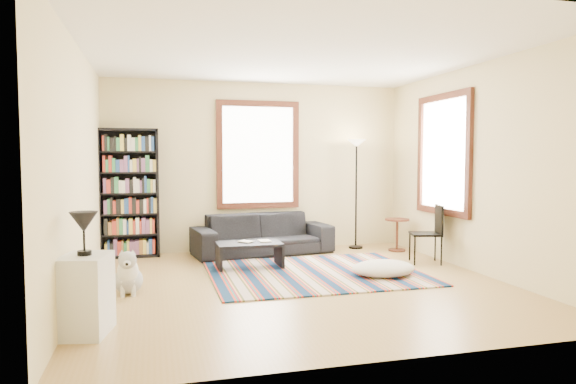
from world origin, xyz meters
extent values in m
cube|color=#A5814B|center=(0.00, 0.00, -0.05)|extent=(5.00, 5.00, 0.10)
cube|color=white|center=(0.00, 0.00, 2.85)|extent=(5.00, 5.00, 0.10)
cube|color=#CEBC8B|center=(0.00, 2.55, 1.40)|extent=(5.00, 0.10, 2.80)
cube|color=#CEBC8B|center=(0.00, -2.55, 1.40)|extent=(5.00, 0.10, 2.80)
cube|color=#CEBC8B|center=(-2.55, 0.00, 1.40)|extent=(0.10, 5.00, 2.80)
cube|color=#CEBC8B|center=(2.55, 0.00, 1.40)|extent=(0.10, 5.00, 2.80)
cube|color=white|center=(0.00, 2.47, 1.60)|extent=(1.20, 0.06, 1.60)
cube|color=white|center=(2.47, 0.80, 1.60)|extent=(0.06, 1.20, 1.60)
cube|color=#0D2645|center=(0.37, 0.47, 0.01)|extent=(2.78, 2.22, 0.02)
imported|color=black|center=(-0.02, 2.05, 0.32)|extent=(1.17, 2.30, 0.64)
cube|color=black|center=(-2.07, 2.32, 1.00)|extent=(0.90, 0.30, 2.00)
cube|color=black|center=(-0.42, 1.03, 0.18)|extent=(0.95, 0.60, 0.36)
imported|color=beige|center=(-0.52, 1.03, 0.37)|extent=(0.25, 0.24, 0.02)
imported|color=beige|center=(-0.27, 1.08, 0.37)|extent=(0.22, 0.17, 0.02)
ellipsoid|color=silver|center=(1.18, 0.09, 0.10)|extent=(0.85, 0.65, 0.21)
cylinder|color=#472311|center=(2.20, 1.73, 0.27)|extent=(0.42, 0.42, 0.54)
cube|color=black|center=(2.15, 0.72, 0.43)|extent=(0.52, 0.50, 0.86)
cube|color=silver|center=(-2.30, -1.27, 0.35)|extent=(0.48, 0.57, 0.70)
camera|label=1|loc=(-1.71, -5.99, 1.54)|focal=32.00mm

